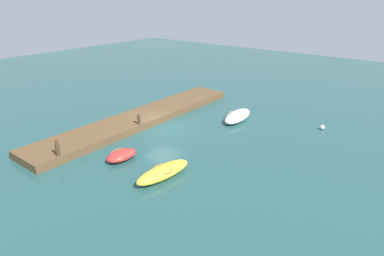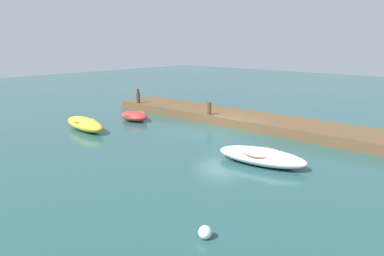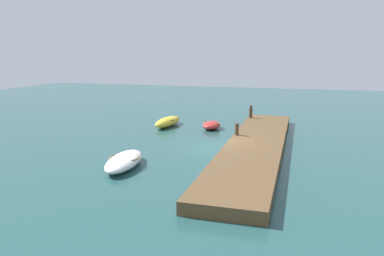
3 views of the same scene
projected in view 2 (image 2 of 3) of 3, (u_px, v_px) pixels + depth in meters
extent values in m
plane|color=#234C4C|center=(219.00, 130.00, 22.68)|extent=(84.00, 84.00, 0.00)
cube|color=brown|center=(243.00, 119.00, 24.38)|extent=(20.48, 3.37, 0.56)
ellipsoid|color=white|center=(261.00, 157.00, 16.37)|extent=(4.16, 2.05, 0.68)
torus|color=olive|center=(262.00, 152.00, 16.32)|extent=(1.81, 1.81, 0.07)
ellipsoid|color=gold|center=(85.00, 124.00, 22.45)|extent=(3.93, 1.62, 0.76)
torus|color=olive|center=(85.00, 121.00, 22.40)|extent=(1.40, 1.40, 0.07)
ellipsoid|color=#B72D28|center=(134.00, 116.00, 25.13)|extent=(2.24, 1.37, 0.62)
torus|color=olive|center=(134.00, 114.00, 25.09)|extent=(1.42, 1.42, 0.07)
cylinder|color=#47331E|center=(209.00, 108.00, 24.22)|extent=(0.25, 0.25, 0.80)
cylinder|color=#47331E|center=(138.00, 98.00, 28.77)|extent=(0.27, 0.27, 0.80)
cylinder|color=#47331E|center=(138.00, 96.00, 28.75)|extent=(0.19, 0.19, 1.06)
sphere|color=silver|center=(205.00, 232.00, 10.24)|extent=(0.37, 0.37, 0.37)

